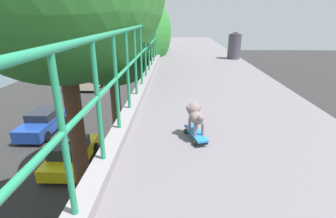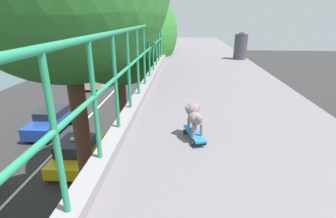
{
  "view_description": "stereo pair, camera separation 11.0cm",
  "coord_description": "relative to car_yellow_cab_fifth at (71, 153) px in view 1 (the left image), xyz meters",
  "views": [
    {
      "loc": [
        0.45,
        -0.67,
        7.3
      ],
      "look_at": [
        0.35,
        2.6,
        6.1
      ],
      "focal_mm": 26.98,
      "sensor_mm": 36.0,
      "label": 1
    },
    {
      "loc": [
        0.56,
        -0.66,
        7.3
      ],
      "look_at": [
        0.35,
        2.6,
        6.1
      ],
      "focal_mm": 26.98,
      "sensor_mm": 36.0,
      "label": 2
    }
  ],
  "objects": [
    {
      "name": "car_yellow_cab_fifth",
      "position": [
        0.0,
        0.0,
        0.0
      ],
      "size": [
        1.9,
        3.96,
        1.49
      ],
      "color": "yellow",
      "rests_on": "ground"
    },
    {
      "name": "car_blue_sixth",
      "position": [
        -3.38,
        3.81,
        0.08
      ],
      "size": [
        1.87,
        4.15,
        1.47
      ],
      "color": "#1A3B96",
      "rests_on": "ground"
    },
    {
      "name": "city_bus",
      "position": [
        -3.91,
        18.81,
        1.27
      ],
      "size": [
        2.53,
        11.83,
        3.37
      ],
      "color": "beige",
      "rests_on": "ground"
    },
    {
      "name": "roadside_tree_far",
      "position": [
        2.79,
        -0.93,
        6.02
      ],
      "size": [
        4.83,
        4.83,
        8.8
      ],
      "color": "brown",
      "rests_on": "ground"
    },
    {
      "name": "toy_skateboard",
      "position": [
        5.66,
        -8.52,
        5.31
      ],
      "size": [
        0.28,
        0.52,
        0.09
      ],
      "color": "#247FCE",
      "rests_on": "overpass_deck"
    },
    {
      "name": "small_dog",
      "position": [
        5.65,
        -8.48,
        5.55
      ],
      "size": [
        0.24,
        0.38,
        0.35
      ],
      "color": "gray",
      "rests_on": "toy_skateboard"
    },
    {
      "name": "litter_bin",
      "position": [
        7.46,
        -2.14,
        5.72
      ],
      "size": [
        0.45,
        0.45,
        0.93
      ],
      "color": "#4C4253",
      "rests_on": "overpass_deck"
    }
  ]
}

